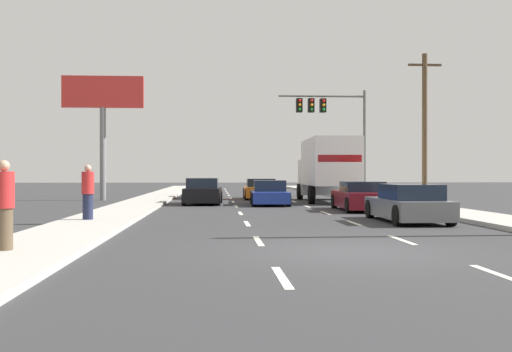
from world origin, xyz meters
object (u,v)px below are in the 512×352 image
Objects in this scene: car_blue at (270,194)px; car_maroon at (361,197)px; car_red at (202,190)px; car_orange at (260,190)px; roadside_billboard at (103,109)px; car_black at (203,192)px; car_gray at (408,204)px; utility_pole_mid at (425,126)px; pedestrian_mid_block at (88,192)px; pedestrian_near_corner at (4,205)px; box_truck at (327,166)px; traffic_signal_mast at (326,114)px.

car_maroon reaches higher than car_blue.
car_red is 0.97× the size of car_orange.
car_maroon is at bearing -40.91° from roadside_billboard.
car_black reaches higher than car_gray.
pedestrian_mid_block is at bearing -139.94° from utility_pole_mid.
car_maroon is (3.40, -11.98, -0.01)m from car_orange.
car_blue is 0.59× the size of roadside_billboard.
pedestrian_near_corner is at bearing -99.61° from car_black.
car_maroon is 0.58× the size of utility_pole_mid.
car_black is 0.50× the size of box_truck.
pedestrian_near_corner is at bearing -126.56° from utility_pole_mid.
pedestrian_mid_block reaches higher than car_maroon.
utility_pole_mid is at bearing 68.59° from car_gray.
car_maroon is 6.09m from car_gray.
pedestrian_mid_block is at bearing -179.37° from car_gray.
utility_pole_mid reaches higher than traffic_signal_mast.
car_red is 2.59× the size of pedestrian_near_corner.
car_red is 0.55× the size of utility_pole_mid.
car_black is 7.29m from box_truck.
car_red is at bearing 80.81° from pedestrian_mid_block.
car_blue is 0.58× the size of traffic_signal_mast.
traffic_signal_mast reaches higher than car_red.
traffic_signal_mast is 4.32× the size of pedestrian_mid_block.
car_orange is at bearing 5.51° from roadside_billboard.
car_blue is (3.53, -8.47, 0.03)m from car_red.
box_truck is 1.13× the size of traffic_signal_mast.
utility_pole_mid is 1.09× the size of roadside_billboard.
car_black reaches higher than car_orange.
roadside_billboard is 25.49m from pedestrian_near_corner.
traffic_signal_mast is at bearing 66.94° from car_blue.
car_orange is 2.66× the size of pedestrian_near_corner.
pedestrian_mid_block is at bearing -121.24° from car_blue.
utility_pole_mid is 4.68× the size of pedestrian_mid_block.
pedestrian_mid_block reaches higher than car_orange.
car_red is 14.25m from utility_pole_mid.
pedestrian_near_corner reaches higher than car_gray.
utility_pole_mid is at bearing 53.44° from pedestrian_near_corner.
car_orange is 26.74m from pedestrian_near_corner.
car_black is 0.91× the size of car_gray.
utility_pole_mid reaches higher than pedestrian_mid_block.
roadside_billboard is at bearing 126.86° from car_gray.
car_blue is 2.51× the size of pedestrian_mid_block.
utility_pole_mid is at bearing -32.56° from car_orange.
traffic_signal_mast is (1.53, 8.58, 3.72)m from box_truck.
box_truck is at bearing -36.69° from car_red.
traffic_signal_mast reaches higher than pedestrian_mid_block.
pedestrian_mid_block is (2.63, -17.28, -4.37)m from roadside_billboard.
traffic_signal_mast reaches higher than pedestrian_near_corner.
car_red is 8.88m from box_truck.
roadside_billboard is 18.01m from pedestrian_mid_block.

